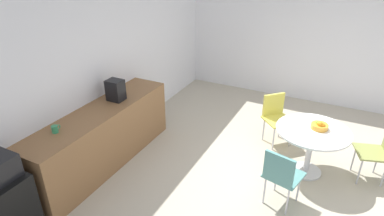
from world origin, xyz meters
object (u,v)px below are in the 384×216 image
at_px(mini_fridge, 3,211).
at_px(chair_teal, 281,173).
at_px(coffee_maker, 115,90).
at_px(round_table, 312,139).
at_px(chair_yellow, 276,113).
at_px(fruit_bowl, 320,126).
at_px(chair_olive, 382,148).
at_px(mug_white, 55,129).

bearing_deg(mini_fridge, chair_teal, -53.94).
height_order(mini_fridge, coffee_maker, coffee_maker).
bearing_deg(mini_fridge, round_table, -45.20).
xyz_separation_m(mini_fridge, chair_yellow, (3.42, -2.13, 0.12)).
bearing_deg(chair_teal, fruit_bowl, -16.31).
height_order(round_table, chair_yellow, chair_yellow).
height_order(chair_olive, fruit_bowl, fruit_bowl).
height_order(chair_teal, chair_yellow, same).
xyz_separation_m(fruit_bowl, coffee_maker, (-0.81, 2.86, 0.29)).
relative_size(round_table, chair_teal, 1.22).
distance_m(chair_teal, chair_yellow, 1.61).
relative_size(chair_olive, mug_white, 6.43).
bearing_deg(mini_fridge, mug_white, 4.36).
bearing_deg(fruit_bowl, mini_fridge, 134.81).
distance_m(mini_fridge, chair_teal, 3.19).
distance_m(fruit_bowl, coffee_maker, 2.99).
height_order(mini_fridge, chair_yellow, chair_yellow).
distance_m(chair_teal, fruit_bowl, 1.03).
distance_m(round_table, mug_white, 3.44).
bearing_deg(fruit_bowl, chair_olive, -76.35).
height_order(round_table, fruit_bowl, fruit_bowl).
distance_m(mini_fridge, mug_white, 1.06).
relative_size(mini_fridge, round_table, 0.80).
height_order(chair_teal, chair_olive, same).
distance_m(mini_fridge, chair_yellow, 4.03).
bearing_deg(chair_olive, fruit_bowl, 103.65).
height_order(fruit_bowl, coffee_maker, coffee_maker).
height_order(chair_olive, mug_white, mug_white).
distance_m(mini_fridge, fruit_bowl, 4.04).
bearing_deg(chair_olive, mini_fridge, 129.55).
height_order(mini_fridge, chair_teal, chair_teal).
bearing_deg(fruit_bowl, round_table, 135.03).
relative_size(fruit_bowl, coffee_maker, 0.72).
relative_size(chair_yellow, coffee_maker, 2.59).
distance_m(chair_olive, coffee_maker, 3.85).
bearing_deg(coffee_maker, mug_white, 176.42).
distance_m(chair_teal, coffee_maker, 2.64).
relative_size(mini_fridge, fruit_bowl, 3.51).
relative_size(round_table, coffee_maker, 3.16).
bearing_deg(round_table, mini_fridge, 134.80).
height_order(chair_olive, coffee_maker, coffee_maker).
distance_m(mini_fridge, chair_olive, 4.77).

